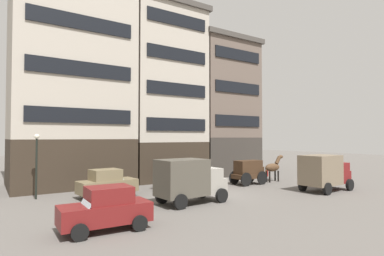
# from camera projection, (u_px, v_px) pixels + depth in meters

# --- Properties ---
(ground_plane) EXTENTS (120.00, 120.00, 0.00)m
(ground_plane) POSITION_uv_depth(u_px,v_px,m) (216.00, 195.00, 20.93)
(ground_plane) COLOR #605B56
(building_far_left) EXTENTS (9.47, 7.16, 18.04)m
(building_far_left) POSITION_uv_depth(u_px,v_px,m) (72.00, 75.00, 25.72)
(building_far_left) COLOR #33281E
(building_far_left) RESTS_ON ground_plane
(building_center_left) EXTENTS (7.54, 7.16, 16.34)m
(building_center_left) POSITION_uv_depth(u_px,v_px,m) (160.00, 93.00, 30.20)
(building_center_left) COLOR #33281E
(building_center_left) RESTS_ON ground_plane
(building_center_right) EXTENTS (7.36, 7.16, 14.38)m
(building_center_right) POSITION_uv_depth(u_px,v_px,m) (217.00, 107.00, 34.10)
(building_center_right) COLOR #38332D
(building_center_right) RESTS_ON ground_plane
(cargo_wagon) EXTENTS (2.91, 1.52, 1.98)m
(cargo_wagon) POSITION_uv_depth(u_px,v_px,m) (249.00, 170.00, 25.89)
(cargo_wagon) COLOR #3D2819
(cargo_wagon) RESTS_ON ground_plane
(draft_horse) EXTENTS (2.34, 0.61, 2.30)m
(draft_horse) POSITION_uv_depth(u_px,v_px,m) (273.00, 167.00, 27.52)
(draft_horse) COLOR #513823
(draft_horse) RESTS_ON ground_plane
(delivery_truck_near) EXTENTS (4.44, 2.33, 2.62)m
(delivery_truck_near) POSITION_uv_depth(u_px,v_px,m) (190.00, 179.00, 18.46)
(delivery_truck_near) COLOR gray
(delivery_truck_near) RESTS_ON ground_plane
(delivery_truck_far) EXTENTS (4.42, 2.30, 2.62)m
(delivery_truck_far) POSITION_uv_depth(u_px,v_px,m) (325.00, 171.00, 22.66)
(delivery_truck_far) COLOR maroon
(delivery_truck_far) RESTS_ON ground_plane
(sedan_dark) EXTENTS (3.83, 2.14, 1.83)m
(sedan_dark) POSITION_uv_depth(u_px,v_px,m) (107.00, 183.00, 20.27)
(sedan_dark) COLOR #7A6B4C
(sedan_dark) RESTS_ON ground_plane
(sedan_light) EXTENTS (3.75, 1.96, 1.83)m
(sedan_light) POSITION_uv_depth(u_px,v_px,m) (106.00, 209.00, 13.09)
(sedan_light) COLOR maroon
(sedan_light) RESTS_ON ground_plane
(sedan_parked_curb) EXTENTS (3.73, 1.91, 1.83)m
(sedan_parked_curb) POSITION_uv_depth(u_px,v_px,m) (180.00, 177.00, 23.75)
(sedan_parked_curb) COLOR black
(sedan_parked_curb) RESTS_ON ground_plane
(pedestrian_officer) EXTENTS (0.43, 0.43, 1.79)m
(pedestrian_officer) POSITION_uv_depth(u_px,v_px,m) (197.00, 172.00, 26.19)
(pedestrian_officer) COLOR black
(pedestrian_officer) RESTS_ON ground_plane
(streetlamp_curbside) EXTENTS (0.32, 0.32, 4.12)m
(streetlamp_curbside) POSITION_uv_depth(u_px,v_px,m) (37.00, 157.00, 19.74)
(streetlamp_curbside) COLOR black
(streetlamp_curbside) RESTS_ON ground_plane
(fire_hydrant_curbside) EXTENTS (0.24, 0.24, 0.83)m
(fire_hydrant_curbside) POSITION_uv_depth(u_px,v_px,m) (267.00, 172.00, 31.12)
(fire_hydrant_curbside) COLOR maroon
(fire_hydrant_curbside) RESTS_ON ground_plane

